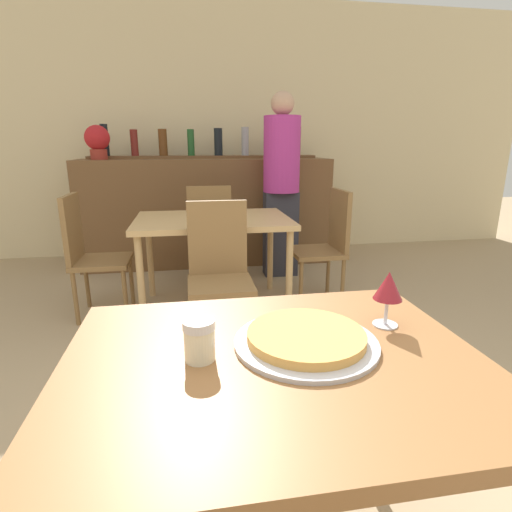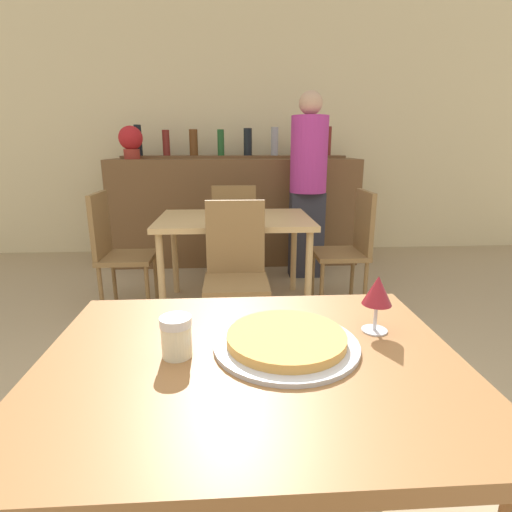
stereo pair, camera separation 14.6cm
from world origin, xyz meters
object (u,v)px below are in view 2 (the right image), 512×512
Objects in this scene: chair_far_side_right at (351,242)px; potted_plant at (131,140)px; chair_far_side_left at (115,246)px; chair_far_side_back at (234,229)px; person_standing at (308,180)px; chair_far_side_front at (236,265)px; wine_glass at (378,292)px; pizza_tray at (286,341)px; cheese_shaker at (176,336)px.

chair_far_side_right is 2.79× the size of potted_plant.
chair_far_side_back is at bearing -58.07° from chair_far_side_left.
chair_far_side_back is at bearing -165.93° from person_standing.
chair_far_side_back is (-0.00, 1.14, 0.00)m from chair_far_side_front.
pizza_tray is at bearing -163.87° from wine_glass.
wine_glass is at bearing 98.04° from chair_far_side_back.
pizza_tray is 2.32× the size of wine_glass.
potted_plant is at bearing 104.39° from cheese_shaker.
chair_far_side_front is 5.75× the size of wine_glass.
wine_glass reaches higher than chair_far_side_left.
person_standing is 5.24× the size of potted_plant.
cheese_shaker is 0.06× the size of person_standing.
chair_far_side_left is 5.75× the size of wine_glass.
person_standing reaches higher than chair_far_side_front.
potted_plant reaches higher than chair_far_side_front.
potted_plant is (-1.94, 1.27, 0.78)m from chair_far_side_right.
chair_far_side_back is at bearing 90.00° from chair_far_side_front.
chair_far_side_right is at bearing 69.10° from pizza_tray.
chair_far_side_back is at bearing 92.39° from pizza_tray.
person_standing is at bearing -17.05° from potted_plant.
person_standing reaches higher than chair_far_side_left.
chair_far_side_front is 2.79× the size of potted_plant.
potted_plant is at bearing 108.72° from pizza_tray.
person_standing is at bearing -165.93° from chair_far_side_back.
chair_far_side_back is 2.64m from wine_glass.
potted_plant reaches higher than chair_far_side_back.
chair_far_side_back is at bearing -34.39° from potted_plant.
cheese_shaker is at bearing -160.48° from chair_far_side_left.
chair_far_side_front is 9.02× the size of cheese_shaker.
chair_far_side_left is at bearing 148.07° from chair_far_side_front.
cheese_shaker is 0.54m from wine_glass.
chair_far_side_front is at bearing 104.12° from wine_glass.
chair_far_side_front is 2.25m from potted_plant.
cheese_shaker is (-0.27, -0.03, 0.04)m from pizza_tray.
chair_far_side_front is at bearing 94.17° from pizza_tray.
chair_far_side_front is at bearing -118.04° from person_standing.
person_standing is at bearing 73.37° from cheese_shaker.
cheese_shaker is 3.00m from person_standing.
cheese_shaker reaches higher than pizza_tray.
pizza_tray is 1.12× the size of potted_plant.
chair_far_side_back is at bearing 98.04° from wine_glass.
chair_far_side_front is 1.14m from chair_far_side_back.
person_standing is (0.86, 2.87, 0.13)m from cheese_shaker.
cheese_shaker is at bearing -26.72° from chair_far_side_right.
wine_glass is at bearing -67.04° from potted_plant.
chair_far_side_back is 0.83m from person_standing.
chair_far_side_front is at bearing -58.07° from chair_far_side_right.
cheese_shaker is 0.31× the size of potted_plant.
chair_far_side_right is at bearing 63.28° from cheese_shaker.
pizza_tray is at bearing -85.83° from chair_far_side_front.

